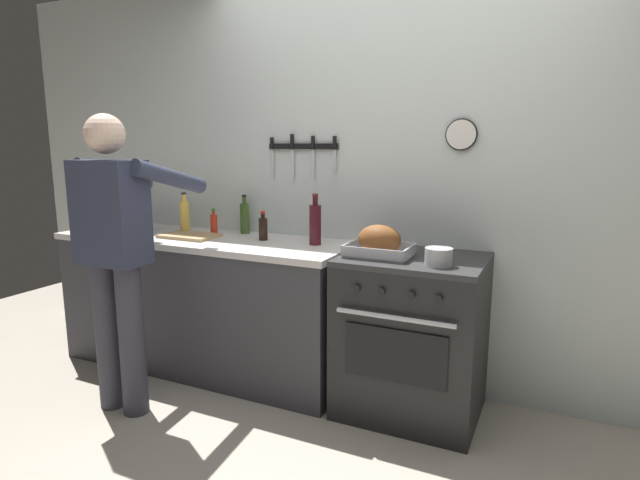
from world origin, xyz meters
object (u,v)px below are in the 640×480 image
stove (411,335)px  person_cook (116,246)px  saucepan (439,257)px  bottle_cooking_oil (185,216)px  bottle_wine_red (315,223)px  bottle_hot_sauce (214,224)px  bottle_olive_oil (245,217)px  cutting_board (190,236)px  bottle_soy_sauce (263,228)px  roasting_pan (379,242)px

stove → person_cook: size_ratio=0.54×
saucepan → bottle_cooking_oil: (-1.79, 0.23, 0.07)m
bottle_wine_red → bottle_hot_sauce: bearing=178.8°
saucepan → bottle_olive_oil: 1.46m
bottle_cooking_oil → cutting_board: bearing=-42.0°
bottle_soy_sauce → roasting_pan: bearing=-9.9°
bottle_wine_red → bottle_soy_sauce: bearing=-178.8°
person_cook → bottle_soy_sauce: person_cook is taller
cutting_board → bottle_wine_red: 0.87m
roasting_pan → bottle_olive_oil: 1.11m
person_cook → roasting_pan: (1.31, 0.59, 0.03)m
bottle_cooking_oil → bottle_wine_red: size_ratio=0.90×
bottle_cooking_oil → bottle_hot_sauce: (0.22, 0.02, -0.04)m
person_cook → cutting_board: (0.00, 0.62, -0.04)m
person_cook → bottle_olive_oil: size_ratio=6.27×
person_cook → bottle_olive_oil: 0.93m
cutting_board → bottle_hot_sauce: (0.09, 0.15, 0.06)m
person_cook → bottle_olive_oil: bearing=-22.5°
stove → cutting_board: bearing=-178.0°
person_cook → stove: bearing=-73.0°
person_cook → cutting_board: size_ratio=4.61×
stove → roasting_pan: roasting_pan is taller
stove → saucepan: 0.54m
roasting_pan → saucepan: roasting_pan is taller
bottle_hot_sauce → bottle_olive_oil: (0.16, 0.13, 0.04)m
bottle_cooking_oil → bottle_olive_oil: 0.41m
bottle_hot_sauce → bottle_olive_oil: size_ratio=0.67×
bottle_hot_sauce → bottle_wine_red: (0.76, -0.02, 0.06)m
cutting_board → bottle_olive_oil: (0.25, 0.28, 0.10)m
stove → bottle_olive_oil: size_ratio=3.40×
cutting_board → bottle_olive_oil: size_ratio=1.36×
cutting_board → bottle_olive_oil: bearing=48.5°
roasting_pan → bottle_olive_oil: (-1.06, 0.30, 0.03)m
cutting_board → roasting_pan: bearing=-0.9°
roasting_pan → cutting_board: size_ratio=0.98×
bottle_cooking_oil → bottle_hot_sauce: size_ratio=1.57×
person_cook → cutting_board: 0.62m
saucepan → bottle_olive_oil: bottle_olive_oil is taller
stove → saucepan: saucepan is taller
bottle_wine_red → bottle_soy_sauce: 0.37m
cutting_board → bottle_wine_red: (0.85, 0.13, 0.12)m
stove → bottle_hot_sauce: (-1.40, 0.10, 0.52)m
roasting_pan → bottle_wine_red: (-0.46, 0.15, 0.05)m
cutting_board → bottle_hot_sauce: bearing=58.9°
person_cook → roasting_pan: 1.44m
saucepan → cutting_board: (-1.65, 0.10, -0.04)m
cutting_board → bottle_olive_oil: bottle_olive_oil is taller
bottle_hot_sauce → bottle_wine_red: bottle_wine_red is taller
roasting_pan → bottle_hot_sauce: 1.24m
person_cook → bottle_olive_oil: (0.25, 0.89, 0.06)m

